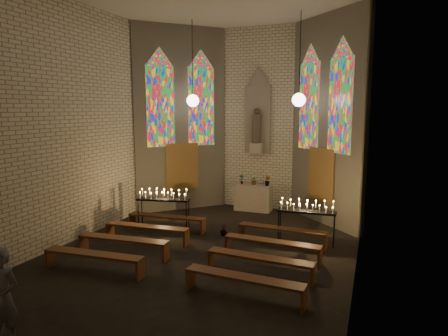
{
  "coord_description": "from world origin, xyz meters",
  "views": [
    {
      "loc": [
        4.27,
        -9.07,
        3.93
      ],
      "look_at": [
        0.29,
        1.48,
        2.24
      ],
      "focal_mm": 32.0,
      "sensor_mm": 36.0,
      "label": 1
    }
  ],
  "objects_px": {
    "altar": "(253,198)",
    "visitor": "(2,297)",
    "votive_stand_left": "(163,197)",
    "votive_stand_right": "(307,208)",
    "aisle_flower_pot": "(224,230)"
  },
  "relations": [
    {
      "from": "votive_stand_left",
      "to": "visitor",
      "type": "bearing_deg",
      "value": -95.48
    },
    {
      "from": "altar",
      "to": "visitor",
      "type": "height_order",
      "value": "visitor"
    },
    {
      "from": "votive_stand_left",
      "to": "visitor",
      "type": "relative_size",
      "value": 1.07
    },
    {
      "from": "aisle_flower_pot",
      "to": "votive_stand_right",
      "type": "height_order",
      "value": "votive_stand_right"
    },
    {
      "from": "votive_stand_right",
      "to": "aisle_flower_pot",
      "type": "bearing_deg",
      "value": -178.97
    },
    {
      "from": "visitor",
      "to": "aisle_flower_pot",
      "type": "bearing_deg",
      "value": 64.41
    },
    {
      "from": "altar",
      "to": "votive_stand_left",
      "type": "relative_size",
      "value": 0.79
    },
    {
      "from": "votive_stand_right",
      "to": "votive_stand_left",
      "type": "bearing_deg",
      "value": -179.98
    },
    {
      "from": "altar",
      "to": "visitor",
      "type": "xyz_separation_m",
      "value": [
        -1.37,
        -10.0,
        0.33
      ]
    },
    {
      "from": "altar",
      "to": "visitor",
      "type": "distance_m",
      "value": 10.1
    },
    {
      "from": "aisle_flower_pot",
      "to": "votive_stand_left",
      "type": "bearing_deg",
      "value": -178.64
    },
    {
      "from": "votive_stand_left",
      "to": "visitor",
      "type": "height_order",
      "value": "visitor"
    },
    {
      "from": "votive_stand_left",
      "to": "votive_stand_right",
      "type": "bearing_deg",
      "value": -8.81
    },
    {
      "from": "aisle_flower_pot",
      "to": "visitor",
      "type": "xyz_separation_m",
      "value": [
        -1.39,
        -6.69,
        0.64
      ]
    },
    {
      "from": "aisle_flower_pot",
      "to": "votive_stand_right",
      "type": "distance_m",
      "value": 2.67
    }
  ]
}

